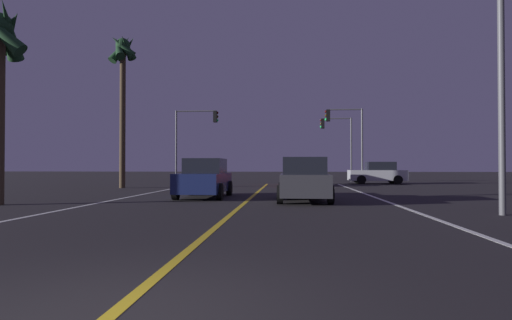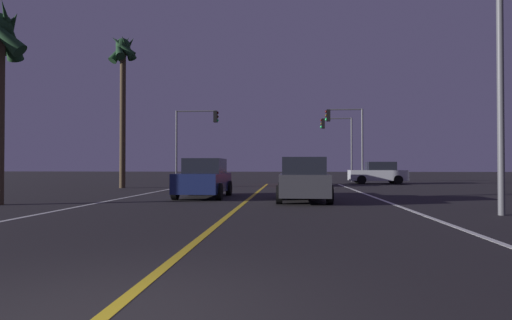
{
  "view_description": "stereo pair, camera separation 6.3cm",
  "coord_description": "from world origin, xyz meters",
  "px_view_note": "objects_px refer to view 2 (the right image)",
  "views": [
    {
      "loc": [
        1.61,
        -3.37,
        1.36
      ],
      "look_at": [
        -0.38,
        22.2,
        1.75
      ],
      "focal_mm": 29.11,
      "sensor_mm": 36.0,
      "label": 1
    },
    {
      "loc": [
        1.68,
        -3.37,
        1.36
      ],
      "look_at": [
        -0.38,
        22.2,
        1.75
      ],
      "focal_mm": 29.11,
      "sensor_mm": 36.0,
      "label": 2
    }
  ],
  "objects_px": {
    "car_crossing_side": "(378,173)",
    "street_lamp_right_near": "(483,38)",
    "car_oncoming": "(204,179)",
    "traffic_light_near_right": "(345,129)",
    "traffic_light_near_left": "(196,129)",
    "car_ahead_far": "(301,174)",
    "car_lead_same_lane": "(303,180)",
    "traffic_light_far_right": "(337,135)",
    "palm_tree_left_near": "(0,45)",
    "palm_tree_left_mid": "(123,64)"
  },
  "relations": [
    {
      "from": "car_crossing_side",
      "to": "street_lamp_right_near",
      "type": "height_order",
      "value": "street_lamp_right_near"
    },
    {
      "from": "car_oncoming",
      "to": "traffic_light_near_right",
      "type": "xyz_separation_m",
      "value": [
        7.97,
        14.36,
        3.43
      ]
    },
    {
      "from": "car_oncoming",
      "to": "street_lamp_right_near",
      "type": "bearing_deg",
      "value": 57.37
    },
    {
      "from": "traffic_light_near_left",
      "to": "traffic_light_near_right",
      "type": "bearing_deg",
      "value": -0.0
    },
    {
      "from": "car_ahead_far",
      "to": "traffic_light_near_right",
      "type": "bearing_deg",
      "value": -51.78
    },
    {
      "from": "car_lead_same_lane",
      "to": "traffic_light_far_right",
      "type": "distance_m",
      "value": 22.08
    },
    {
      "from": "car_ahead_far",
      "to": "car_crossing_side",
      "type": "relative_size",
      "value": 1.0
    },
    {
      "from": "street_lamp_right_near",
      "to": "palm_tree_left_near",
      "type": "bearing_deg",
      "value": -6.51
    },
    {
      "from": "car_lead_same_lane",
      "to": "traffic_light_near_left",
      "type": "distance_m",
      "value": 18.16
    },
    {
      "from": "car_oncoming",
      "to": "street_lamp_right_near",
      "type": "height_order",
      "value": "street_lamp_right_near"
    },
    {
      "from": "car_crossing_side",
      "to": "traffic_light_near_right",
      "type": "relative_size",
      "value": 0.74
    },
    {
      "from": "car_lead_same_lane",
      "to": "street_lamp_right_near",
      "type": "height_order",
      "value": "street_lamp_right_near"
    },
    {
      "from": "street_lamp_right_near",
      "to": "car_oncoming",
      "type": "bearing_deg",
      "value": -32.63
    },
    {
      "from": "traffic_light_far_right",
      "to": "street_lamp_right_near",
      "type": "xyz_separation_m",
      "value": [
        1.14,
        -25.71,
        0.73
      ]
    },
    {
      "from": "car_lead_same_lane",
      "to": "street_lamp_right_near",
      "type": "distance_m",
      "value": 7.66
    },
    {
      "from": "street_lamp_right_near",
      "to": "palm_tree_left_mid",
      "type": "relative_size",
      "value": 0.79
    },
    {
      "from": "car_oncoming",
      "to": "traffic_light_near_right",
      "type": "bearing_deg",
      "value": 150.96
    },
    {
      "from": "street_lamp_right_near",
      "to": "palm_tree_left_mid",
      "type": "xyz_separation_m",
      "value": [
        -15.88,
        13.25,
        2.84
      ]
    },
    {
      "from": "palm_tree_left_near",
      "to": "palm_tree_left_mid",
      "type": "xyz_separation_m",
      "value": [
        -0.27,
        11.47,
        2.12
      ]
    },
    {
      "from": "traffic_light_near_left",
      "to": "street_lamp_right_near",
      "type": "relative_size",
      "value": 0.74
    },
    {
      "from": "car_crossing_side",
      "to": "palm_tree_left_near",
      "type": "relative_size",
      "value": 0.6
    },
    {
      "from": "traffic_light_near_right",
      "to": "palm_tree_left_near",
      "type": "xyz_separation_m",
      "value": [
        -14.46,
        -18.42,
        1.4
      ]
    },
    {
      "from": "car_crossing_side",
      "to": "traffic_light_far_right",
      "type": "distance_m",
      "value": 6.56
    },
    {
      "from": "car_oncoming",
      "to": "street_lamp_right_near",
      "type": "distance_m",
      "value": 11.6
    },
    {
      "from": "car_lead_same_lane",
      "to": "traffic_light_near_right",
      "type": "height_order",
      "value": "traffic_light_near_right"
    },
    {
      "from": "car_crossing_side",
      "to": "traffic_light_near_left",
      "type": "bearing_deg",
      "value": 2.06
    },
    {
      "from": "car_ahead_far",
      "to": "traffic_light_near_right",
      "type": "xyz_separation_m",
      "value": [
        3.41,
        2.68,
        3.43
      ]
    },
    {
      "from": "car_crossing_side",
      "to": "traffic_light_near_right",
      "type": "height_order",
      "value": "traffic_light_near_right"
    },
    {
      "from": "car_ahead_far",
      "to": "palm_tree_left_mid",
      "type": "height_order",
      "value": "palm_tree_left_mid"
    },
    {
      "from": "car_oncoming",
      "to": "car_ahead_far",
      "type": "distance_m",
      "value": 12.54
    },
    {
      "from": "traffic_light_near_right",
      "to": "traffic_light_far_right",
      "type": "height_order",
      "value": "traffic_light_near_right"
    },
    {
      "from": "car_oncoming",
      "to": "traffic_light_far_right",
      "type": "bearing_deg",
      "value": 158.08
    },
    {
      "from": "palm_tree_left_near",
      "to": "car_lead_same_lane",
      "type": "bearing_deg",
      "value": 12.76
    },
    {
      "from": "traffic_light_near_right",
      "to": "car_oncoming",
      "type": "bearing_deg",
      "value": 60.96
    },
    {
      "from": "palm_tree_left_near",
      "to": "palm_tree_left_mid",
      "type": "relative_size",
      "value": 0.73
    },
    {
      "from": "traffic_light_near_left",
      "to": "palm_tree_left_near",
      "type": "distance_m",
      "value": 18.69
    },
    {
      "from": "car_lead_same_lane",
      "to": "palm_tree_left_mid",
      "type": "distance_m",
      "value": 15.84
    },
    {
      "from": "car_ahead_far",
      "to": "palm_tree_left_near",
      "type": "distance_m",
      "value": 19.83
    },
    {
      "from": "traffic_light_near_left",
      "to": "street_lamp_right_near",
      "type": "distance_m",
      "value": 23.91
    },
    {
      "from": "car_oncoming",
      "to": "traffic_light_near_left",
      "type": "relative_size",
      "value": 0.75
    },
    {
      "from": "car_oncoming",
      "to": "palm_tree_left_mid",
      "type": "distance_m",
      "value": 12.2
    },
    {
      "from": "traffic_light_far_right",
      "to": "street_lamp_right_near",
      "type": "distance_m",
      "value": 25.74
    },
    {
      "from": "street_lamp_right_near",
      "to": "palm_tree_left_near",
      "type": "distance_m",
      "value": 15.73
    },
    {
      "from": "car_ahead_far",
      "to": "car_crossing_side",
      "type": "height_order",
      "value": "same"
    },
    {
      "from": "car_crossing_side",
      "to": "car_lead_same_lane",
      "type": "xyz_separation_m",
      "value": [
        -6.32,
        -16.51,
        0.0
      ]
    },
    {
      "from": "traffic_light_near_left",
      "to": "palm_tree_left_mid",
      "type": "height_order",
      "value": "palm_tree_left_mid"
    },
    {
      "from": "street_lamp_right_near",
      "to": "palm_tree_left_near",
      "type": "relative_size",
      "value": 1.08
    },
    {
      "from": "car_lead_same_lane",
      "to": "traffic_light_near_left",
      "type": "xyz_separation_m",
      "value": [
        -7.88,
        15.99,
        3.46
      ]
    },
    {
      "from": "car_oncoming",
      "to": "traffic_light_near_left",
      "type": "distance_m",
      "value": 15.21
    },
    {
      "from": "car_lead_same_lane",
      "to": "palm_tree_left_mid",
      "type": "height_order",
      "value": "palm_tree_left_mid"
    }
  ]
}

